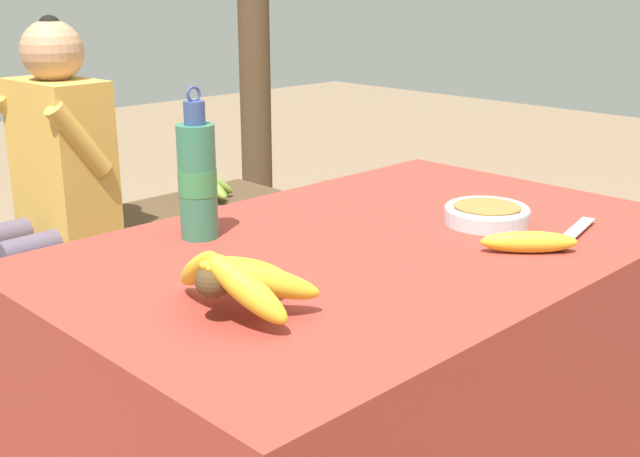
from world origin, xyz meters
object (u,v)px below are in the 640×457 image
(wooden_bench, at_px, (110,239))
(seated_vendor, at_px, (51,168))
(serving_bowl, at_px, (487,213))
(water_bottle, at_px, (197,178))
(loose_banana_front, at_px, (529,242))
(knife, at_px, (569,236))
(banana_bunch_green, at_px, (206,182))
(banana_bunch_ripe, at_px, (236,276))

(wooden_bench, relative_size, seated_vendor, 1.28)
(serving_bowl, xyz_separation_m, wooden_bench, (-0.14, 1.44, -0.37))
(water_bottle, distance_m, loose_banana_front, 0.70)
(wooden_bench, bearing_deg, loose_banana_front, -88.96)
(water_bottle, bearing_deg, serving_bowl, -35.47)
(water_bottle, relative_size, knife, 1.34)
(seated_vendor, height_order, banana_bunch_green, seated_vendor)
(banana_bunch_ripe, distance_m, loose_banana_front, 0.64)
(wooden_bench, relative_size, banana_bunch_green, 4.68)
(loose_banana_front, distance_m, knife, 0.13)
(water_bottle, height_order, banana_bunch_green, water_bottle)
(water_bottle, xyz_separation_m, seated_vendor, (0.18, 1.04, -0.18))
(loose_banana_front, height_order, banana_bunch_green, loose_banana_front)
(loose_banana_front, relative_size, knife, 0.71)
(knife, bearing_deg, water_bottle, 120.68)
(serving_bowl, height_order, banana_bunch_green, serving_bowl)
(water_bottle, xyz_separation_m, loose_banana_front, (0.41, -0.55, -0.11))
(serving_bowl, relative_size, seated_vendor, 0.17)
(banana_bunch_ripe, bearing_deg, loose_banana_front, -15.07)
(serving_bowl, bearing_deg, water_bottle, 144.53)
(water_bottle, relative_size, wooden_bench, 0.23)
(water_bottle, bearing_deg, banana_bunch_ripe, -118.38)
(knife, distance_m, banana_bunch_green, 1.67)
(loose_banana_front, bearing_deg, banana_bunch_ripe, 164.93)
(banana_bunch_green, bearing_deg, seated_vendor, -176.98)
(banana_bunch_ripe, height_order, banana_bunch_green, banana_bunch_ripe)
(serving_bowl, distance_m, water_bottle, 0.65)
(loose_banana_front, bearing_deg, serving_bowl, 57.80)
(banana_bunch_ripe, relative_size, loose_banana_front, 1.81)
(knife, xyz_separation_m, wooden_bench, (-0.16, 1.64, -0.35))
(serving_bowl, bearing_deg, knife, -84.56)
(loose_banana_front, distance_m, banana_bunch_green, 1.68)
(serving_bowl, relative_size, banana_bunch_green, 0.63)
(water_bottle, height_order, wooden_bench, water_bottle)
(serving_bowl, height_order, loose_banana_front, loose_banana_front)
(serving_bowl, relative_size, water_bottle, 0.59)
(banana_bunch_ripe, distance_m, serving_bowl, 0.73)
(water_bottle, height_order, loose_banana_front, water_bottle)
(banana_bunch_ripe, distance_m, seated_vendor, 1.47)
(serving_bowl, relative_size, wooden_bench, 0.14)
(serving_bowl, height_order, seated_vendor, seated_vendor)
(loose_banana_front, xyz_separation_m, seated_vendor, (-0.24, 1.59, -0.07))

